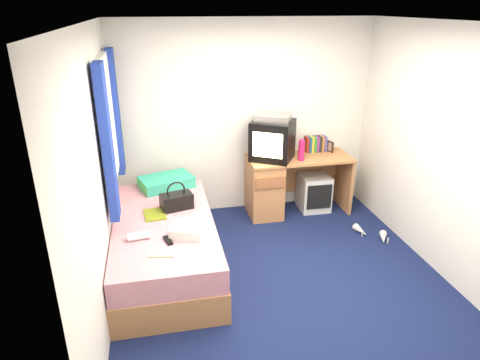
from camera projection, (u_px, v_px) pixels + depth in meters
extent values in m
plane|color=#0C1438|center=(281.00, 279.00, 4.25)|extent=(3.40, 3.40, 0.00)
plane|color=white|center=(292.00, 22.00, 3.33)|extent=(3.40, 3.40, 0.00)
plane|color=silver|center=(245.00, 119.00, 5.33)|extent=(3.20, 0.00, 3.20)
plane|color=silver|center=(382.00, 277.00, 2.25)|extent=(3.20, 0.00, 3.20)
plane|color=silver|center=(98.00, 180.00, 3.49)|extent=(0.00, 3.40, 3.40)
plane|color=silver|center=(446.00, 154.00, 4.09)|extent=(0.00, 3.40, 3.40)
cube|color=#B97E4D|center=(166.00, 254.00, 4.40)|extent=(1.00, 2.00, 0.30)
cube|color=#9C5E38|center=(220.00, 269.00, 4.13)|extent=(0.02, 0.70, 0.18)
cube|color=white|center=(164.00, 231.00, 4.30)|extent=(0.98, 1.98, 0.24)
cube|color=#1B80B2|center=(166.00, 182.00, 5.00)|extent=(0.68, 0.54, 0.13)
cube|color=#B97E4D|center=(299.00, 158.00, 5.37)|extent=(1.30, 0.55, 0.03)
cube|color=#B97E4D|center=(264.00, 188.00, 5.43)|extent=(0.40, 0.52, 0.72)
cube|color=#B97E4D|center=(343.00, 182.00, 5.64)|extent=(0.04, 0.52, 0.72)
cube|color=#B97E4D|center=(310.00, 171.00, 5.76)|extent=(0.78, 0.03, 0.55)
cube|color=silver|center=(314.00, 192.00, 5.63)|extent=(0.38, 0.38, 0.47)
cube|color=black|center=(273.00, 140.00, 5.23)|extent=(0.64, 0.63, 0.48)
cube|color=#EFE297|center=(268.00, 145.00, 5.03)|extent=(0.32, 0.20, 0.30)
cube|color=#A9A9AB|center=(273.00, 118.00, 5.12)|extent=(0.51, 0.46, 0.08)
cube|color=maroon|center=(306.00, 144.00, 5.52)|extent=(0.03, 0.13, 0.20)
cube|color=navy|center=(309.00, 144.00, 5.53)|extent=(0.03, 0.13, 0.20)
cube|color=gold|center=(312.00, 144.00, 5.53)|extent=(0.03, 0.13, 0.20)
cube|color=#337F33|center=(314.00, 144.00, 5.54)|extent=(0.03, 0.13, 0.20)
cube|color=#7F337F|center=(317.00, 144.00, 5.55)|extent=(0.03, 0.13, 0.20)
cube|color=#262626|center=(319.00, 144.00, 5.55)|extent=(0.03, 0.13, 0.20)
cube|color=#B26633|center=(322.00, 143.00, 5.56)|extent=(0.03, 0.13, 0.20)
cube|color=#4C4C99|center=(324.00, 143.00, 5.57)|extent=(0.03, 0.13, 0.20)
cube|color=black|center=(330.00, 146.00, 5.54)|extent=(0.05, 0.12, 0.14)
cylinder|color=#C81C5B|center=(301.00, 151.00, 5.22)|extent=(0.09, 0.09, 0.24)
cylinder|color=silver|center=(290.00, 149.00, 5.37)|extent=(0.06, 0.06, 0.20)
cube|color=black|center=(177.00, 201.00, 4.47)|extent=(0.36, 0.26, 0.16)
torus|color=black|center=(176.00, 191.00, 4.42)|extent=(0.20, 0.06, 0.20)
cube|color=silver|center=(188.00, 231.00, 3.95)|extent=(0.36, 0.33, 0.10)
cube|color=#C5D918|center=(155.00, 214.00, 4.35)|extent=(0.24, 0.30, 0.01)
cylinder|color=white|center=(139.00, 236.00, 3.89)|extent=(0.21, 0.10, 0.07)
cube|color=#F5AA36|center=(161.00, 255.00, 3.64)|extent=(0.23, 0.10, 0.01)
cube|color=black|center=(168.00, 240.00, 3.87)|extent=(0.09, 0.17, 0.02)
cube|color=silver|center=(106.00, 122.00, 4.22)|extent=(0.02, 0.90, 1.10)
cube|color=white|center=(100.00, 61.00, 3.99)|extent=(0.06, 1.06, 0.08)
cube|color=white|center=(114.00, 178.00, 4.44)|extent=(0.06, 1.06, 0.08)
cube|color=navy|center=(107.00, 145.00, 3.71)|extent=(0.08, 0.24, 1.40)
cube|color=navy|center=(116.00, 113.00, 4.78)|extent=(0.08, 0.24, 1.40)
cone|color=beige|center=(361.00, 231.00, 5.07)|extent=(0.13, 0.23, 0.09)
cone|color=beige|center=(383.00, 238.00, 4.91)|extent=(0.18, 0.24, 0.09)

